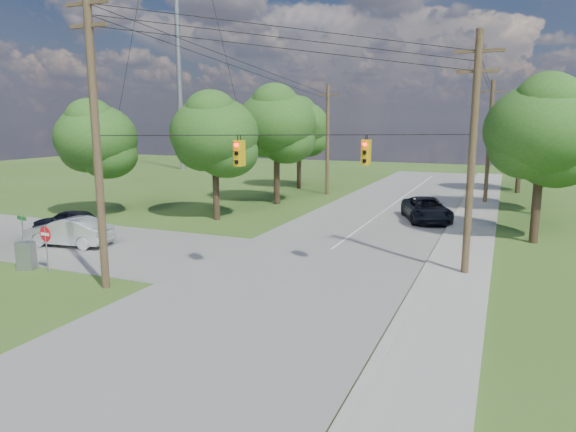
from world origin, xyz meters
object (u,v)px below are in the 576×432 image
at_px(pole_ne, 472,152).
at_px(control_cabinet, 26,256).
at_px(car_cross_silver, 69,231).
at_px(pole_north_w, 328,139).
at_px(car_cross_dark, 69,221).
at_px(car_main_north, 426,209).
at_px(pole_north_e, 489,141).
at_px(pole_sw, 96,135).
at_px(do_not_enter_sign, 46,239).

bearing_deg(pole_ne, control_cabinet, -159.46).
bearing_deg(control_cabinet, car_cross_silver, 93.72).
xyz_separation_m(pole_north_w, car_cross_dark, (-9.02, -22.35, -4.37)).
relative_size(pole_north_w, car_main_north, 1.75).
bearing_deg(pole_north_e, pole_north_w, 180.00).
bearing_deg(car_cross_silver, pole_sw, 47.59).
relative_size(pole_ne, do_not_enter_sign, 4.88).
height_order(pole_sw, pole_north_e, pole_sw).
distance_m(car_cross_silver, car_main_north, 22.62).
height_order(car_cross_dark, car_cross_silver, car_cross_silver).
bearing_deg(car_cross_silver, car_main_north, 123.83).
distance_m(pole_north_e, do_not_enter_sign, 33.98).
xyz_separation_m(pole_north_e, car_cross_dark, (-22.92, -22.35, -4.37)).
height_order(car_main_north, do_not_enter_sign, do_not_enter_sign).
distance_m(pole_ne, car_main_north, 13.44).
distance_m(pole_sw, car_cross_silver, 9.99).
height_order(pole_north_e, car_main_north, pole_north_e).
xyz_separation_m(pole_north_w, do_not_enter_sign, (-3.46, -29.00, -3.55)).
xyz_separation_m(car_cross_silver, do_not_enter_sign, (3.03, -4.20, 0.77)).
distance_m(pole_sw, pole_ne, 15.51).
height_order(pole_sw, car_main_north, pole_sw).
relative_size(pole_sw, car_cross_silver, 2.52).
distance_m(pole_north_w, car_cross_silver, 25.99).
bearing_deg(pole_ne, pole_sw, -150.62).
relative_size(pole_north_w, control_cabinet, 7.61).
height_order(pole_north_w, car_cross_silver, pole_north_w).
xyz_separation_m(pole_ne, car_main_north, (-3.40, 12.15, -4.64)).
bearing_deg(pole_sw, pole_ne, 29.38).
relative_size(pole_north_e, pole_north_w, 1.00).
distance_m(pole_sw, car_main_north, 22.83).
bearing_deg(control_cabinet, car_cross_dark, 104.16).
relative_size(pole_ne, pole_north_w, 1.05).
bearing_deg(pole_sw, car_cross_silver, 145.11).
bearing_deg(do_not_enter_sign, pole_ne, 27.40).
xyz_separation_m(pole_north_w, car_main_north, (10.50, -9.85, -4.31)).
distance_m(car_cross_dark, do_not_enter_sign, 8.71).
xyz_separation_m(pole_ne, car_cross_dark, (-22.92, -0.35, -4.71)).
bearing_deg(pole_ne, car_cross_silver, -172.18).
relative_size(pole_north_e, do_not_enter_sign, 4.64).
relative_size(car_main_north, do_not_enter_sign, 2.65).
bearing_deg(control_cabinet, pole_north_w, 62.33).
relative_size(pole_sw, pole_north_e, 1.20).
distance_m(pole_north_e, car_cross_dark, 32.31).
bearing_deg(car_main_north, control_cabinet, -149.13).
distance_m(pole_ne, car_cross_dark, 23.40).
relative_size(pole_ne, car_main_north, 1.84).
bearing_deg(control_cabinet, pole_ne, 2.24).
bearing_deg(pole_sw, pole_north_w, 90.77).
xyz_separation_m(pole_ne, do_not_enter_sign, (-17.36, -7.00, -3.88)).
bearing_deg(car_main_north, car_cross_dark, -167.90).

